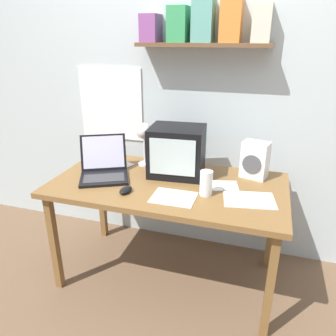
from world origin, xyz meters
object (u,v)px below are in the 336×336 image
Objects in this scene: crt_monitor at (177,151)px; loose_paper_near_monitor at (112,163)px; corner_desk at (168,191)px; space_heater at (255,160)px; loose_paper_near_laptop at (222,186)px; laptop at (104,166)px; desk_lamp at (144,135)px; computer_mouse at (126,190)px; printed_handout at (174,197)px; open_notebook at (249,200)px; juice_glass at (206,184)px.

crt_monitor reaches higher than loose_paper_near_monitor.
crt_monitor is 0.53m from loose_paper_near_monitor.
space_heater is (0.51, 0.25, 0.18)m from corner_desk.
corner_desk is 6.70× the size of loose_paper_near_laptop.
crt_monitor is 1.55× the size of space_heater.
desk_lamp is (0.21, 0.21, 0.17)m from laptop.
crt_monitor is 0.45m from computer_mouse.
crt_monitor is at bearing -6.49° from laptop.
crt_monitor is 0.84× the size of laptop.
printed_handout is at bearing -63.84° from corner_desk.
computer_mouse is (-0.20, -0.21, 0.08)m from corner_desk.
printed_handout is (0.33, -0.39, -0.23)m from desk_lamp.
space_heater is 0.76× the size of open_notebook.
loose_paper_near_laptop is (0.08, 0.15, -0.07)m from juice_glass.
desk_lamp is 1.02× the size of open_notebook.
juice_glass is 0.45× the size of loose_paper_near_monitor.
desk_lamp is 1.47× the size of loose_paper_near_laptop.
laptop is 1.36× the size of desk_lamp.
laptop is 1.39× the size of open_notebook.
corner_desk is 9.85× the size of juice_glass.
laptop is 0.71m from juice_glass.
space_heater is at bearing 46.47° from printed_handout.
open_notebook is 1.45× the size of loose_paper_near_laptop.
computer_mouse is (0.24, -0.20, -0.05)m from laptop.
crt_monitor is 1.17× the size of open_notebook.
laptop is at bearing -164.81° from crt_monitor.
crt_monitor reaches higher than corner_desk.
laptop is 0.99m from space_heater.
desk_lamp is at bearing 165.72° from crt_monitor.
crt_monitor is 1.70× the size of loose_paper_near_laptop.
corner_desk is at bearing 46.42° from computer_mouse.
loose_paper_near_laptop is at bearing 8.77° from corner_desk.
loose_paper_near_monitor is 1.03× the size of open_notebook.
computer_mouse is (-0.21, -0.36, -0.15)m from crt_monitor.
crt_monitor is 0.58m from open_notebook.
desk_lamp is at bearing 130.18° from printed_handout.
space_heater is 0.36m from open_notebook.
desk_lamp is 0.83m from open_notebook.
printed_handout is at bearing -68.93° from desk_lamp.
space_heater is 1.10× the size of loose_paper_near_laptop.
open_notebook reaches higher than corner_desk.
computer_mouse is at bearing -65.59° from laptop.
desk_lamp reaches higher than laptop.
laptop and space_heater have the same top height.
juice_glass reaches higher than open_notebook.
laptop reaches higher than loose_paper_near_monitor.
loose_paper_near_laptop is (0.34, 0.05, 0.06)m from corner_desk.
computer_mouse is (-0.71, -0.46, -0.10)m from space_heater.
corner_desk is at bearing -21.44° from loose_paper_near_monitor.
juice_glass is 0.47× the size of open_notebook.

